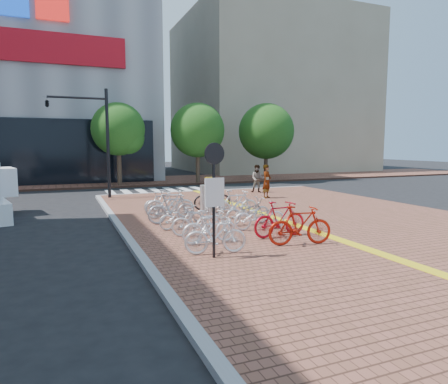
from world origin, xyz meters
name	(u,v)px	position (x,y,z in m)	size (l,w,h in m)	color
ground	(248,234)	(0.00, 0.00, 0.00)	(120.00, 120.00, 0.00)	black
sidewalk	(437,262)	(3.00, -5.00, 0.07)	(14.00, 34.00, 0.15)	brown
tactile_strip	(408,263)	(2.00, -5.00, 0.16)	(0.40, 34.00, 0.01)	yellow
kerb_west	(173,301)	(-4.00, -5.00, 0.08)	(0.25, 34.00, 0.15)	gray
kerb_north	(210,191)	(3.00, 12.00, 0.08)	(14.00, 0.25, 0.15)	gray
far_sidewalk	(139,181)	(0.00, 21.00, 0.07)	(70.00, 8.00, 0.15)	brown
building_beige	(268,96)	(18.00, 32.00, 9.00)	(20.00, 18.00, 18.00)	gray
crosswalk	(165,191)	(0.50, 14.00, 0.01)	(7.50, 4.00, 0.01)	silver
street_trees	(210,132)	(5.04, 17.45, 4.10)	(16.20, 4.60, 6.35)	#38281E
bike_0	(216,235)	(-2.12, -2.41, 0.66)	(0.48, 1.68, 1.01)	white
bike_1	(210,227)	(-1.88, -1.27, 0.66)	(0.48, 1.70, 1.02)	white
bike_2	(196,221)	(-1.94, -0.18, 0.63)	(0.45, 1.60, 0.96)	silver
bike_3	(181,217)	(-2.07, 1.06, 0.57)	(0.56, 1.61, 0.85)	silver
bike_4	(172,208)	(-2.12, 2.20, 0.71)	(0.52, 1.85, 1.11)	#A2A2A6
bike_5	(170,204)	(-1.93, 3.18, 0.73)	(0.55, 1.94, 1.17)	silver
bike_6	(162,203)	(-1.97, 4.47, 0.62)	(0.44, 1.55, 0.93)	silver
bike_7	(300,225)	(0.51, -2.42, 0.73)	(0.55, 1.94, 1.16)	#A41A0B
bike_8	(280,219)	(0.50, -1.28, 0.72)	(0.54, 1.91, 1.15)	#B00C1B
bike_9	(260,216)	(0.40, -0.07, 0.63)	(0.64, 1.84, 0.97)	white
bike_10	(248,211)	(0.41, 0.90, 0.65)	(0.66, 1.89, 0.99)	#B2B2B7
bike_11	(236,204)	(0.49, 2.17, 0.72)	(0.54, 1.91, 1.15)	silver
bike_12	(228,205)	(0.53, 3.09, 0.57)	(0.56, 1.62, 0.85)	silver
bike_13	(212,198)	(0.38, 4.57, 0.68)	(0.49, 1.75, 1.05)	black
pedestrian_a	(267,181)	(4.59, 7.23, 1.07)	(0.67, 0.44, 1.84)	gray
pedestrian_b	(258,179)	(5.27, 9.68, 1.00)	(0.83, 0.65, 1.71)	#4C5361
utility_box	(207,199)	(-0.11, 3.86, 0.75)	(0.55, 0.40, 1.21)	#A8A9AD
yellow_sign	(210,190)	(-0.47, 2.52, 1.30)	(0.45, 0.15, 1.66)	#B7B7BC
notice_sign	(214,186)	(-2.29, -2.76, 2.03)	(0.55, 0.16, 2.97)	black
traffic_light_pole	(81,123)	(-4.83, 10.69, 4.26)	(3.19, 1.23, 5.95)	black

